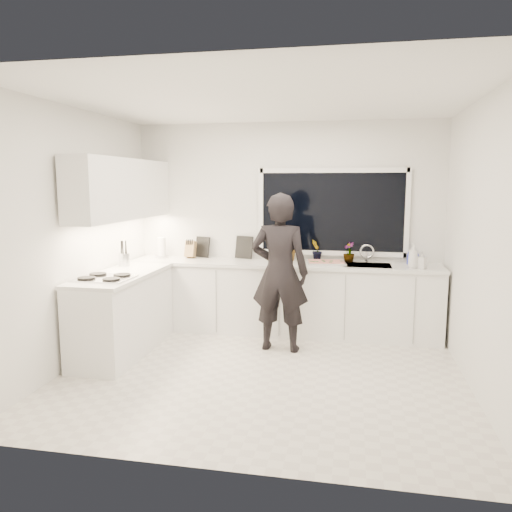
# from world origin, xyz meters

# --- Properties ---
(floor) EXTENTS (4.00, 3.50, 0.02)m
(floor) POSITION_xyz_m (0.00, 0.00, -0.01)
(floor) COLOR beige
(floor) RESTS_ON ground
(wall_back) EXTENTS (4.00, 0.02, 2.70)m
(wall_back) POSITION_xyz_m (0.00, 1.76, 1.35)
(wall_back) COLOR white
(wall_back) RESTS_ON ground
(wall_left) EXTENTS (0.02, 3.50, 2.70)m
(wall_left) POSITION_xyz_m (-2.01, 0.00, 1.35)
(wall_left) COLOR white
(wall_left) RESTS_ON ground
(wall_right) EXTENTS (0.02, 3.50, 2.70)m
(wall_right) POSITION_xyz_m (2.01, 0.00, 1.35)
(wall_right) COLOR white
(wall_right) RESTS_ON ground
(ceiling) EXTENTS (4.00, 3.50, 0.02)m
(ceiling) POSITION_xyz_m (0.00, 0.00, 2.71)
(ceiling) COLOR white
(ceiling) RESTS_ON wall_back
(window) EXTENTS (1.80, 0.02, 1.00)m
(window) POSITION_xyz_m (0.60, 1.73, 1.55)
(window) COLOR black
(window) RESTS_ON wall_back
(base_cabinets_back) EXTENTS (3.92, 0.58, 0.88)m
(base_cabinets_back) POSITION_xyz_m (0.00, 1.45, 0.44)
(base_cabinets_back) COLOR white
(base_cabinets_back) RESTS_ON floor
(base_cabinets_left) EXTENTS (0.58, 1.60, 0.88)m
(base_cabinets_left) POSITION_xyz_m (-1.67, 0.35, 0.44)
(base_cabinets_left) COLOR white
(base_cabinets_left) RESTS_ON floor
(countertop_back) EXTENTS (3.94, 0.62, 0.04)m
(countertop_back) POSITION_xyz_m (0.00, 1.44, 0.90)
(countertop_back) COLOR silver
(countertop_back) RESTS_ON base_cabinets_back
(countertop_left) EXTENTS (0.62, 1.60, 0.04)m
(countertop_left) POSITION_xyz_m (-1.67, 0.35, 0.90)
(countertop_left) COLOR silver
(countertop_left) RESTS_ON base_cabinets_left
(upper_cabinets) EXTENTS (0.34, 2.10, 0.70)m
(upper_cabinets) POSITION_xyz_m (-1.79, 0.70, 1.85)
(upper_cabinets) COLOR white
(upper_cabinets) RESTS_ON wall_left
(sink) EXTENTS (0.58, 0.42, 0.14)m
(sink) POSITION_xyz_m (1.05, 1.45, 0.87)
(sink) COLOR silver
(sink) RESTS_ON countertop_back
(faucet) EXTENTS (0.03, 0.03, 0.22)m
(faucet) POSITION_xyz_m (1.05, 1.65, 1.03)
(faucet) COLOR silver
(faucet) RESTS_ON countertop_back
(stovetop) EXTENTS (0.56, 0.48, 0.03)m
(stovetop) POSITION_xyz_m (-1.69, -0.00, 0.94)
(stovetop) COLOR black
(stovetop) RESTS_ON countertop_left
(person) EXTENTS (0.68, 0.46, 1.82)m
(person) POSITION_xyz_m (0.06, 0.78, 0.91)
(person) COLOR black
(person) RESTS_ON floor
(pizza_tray) EXTENTS (0.52, 0.41, 0.03)m
(pizza_tray) POSITION_xyz_m (0.55, 1.42, 0.94)
(pizza_tray) COLOR silver
(pizza_tray) RESTS_ON countertop_back
(pizza) EXTENTS (0.47, 0.36, 0.01)m
(pizza) POSITION_xyz_m (0.55, 1.42, 0.95)
(pizza) COLOR red
(pizza) RESTS_ON pizza_tray
(watering_can) EXTENTS (0.17, 0.17, 0.13)m
(watering_can) POSITION_xyz_m (1.61, 1.61, 0.98)
(watering_can) COLOR #1424C2
(watering_can) RESTS_ON countertop_back
(paper_towel_roll) EXTENTS (0.11, 0.11, 0.26)m
(paper_towel_roll) POSITION_xyz_m (-1.66, 1.55, 1.05)
(paper_towel_roll) COLOR silver
(paper_towel_roll) RESTS_ON countertop_back
(knife_block) EXTENTS (0.14, 0.11, 0.22)m
(knife_block) POSITION_xyz_m (-1.27, 1.59, 1.03)
(knife_block) COLOR #A37C4C
(knife_block) RESTS_ON countertop_back
(utensil_crock) EXTENTS (0.14, 0.14, 0.16)m
(utensil_crock) POSITION_xyz_m (-1.85, 0.80, 1.00)
(utensil_crock) COLOR silver
(utensil_crock) RESTS_ON countertop_left
(picture_frame_large) EXTENTS (0.21, 0.09, 0.28)m
(picture_frame_large) POSITION_xyz_m (-1.13, 1.69, 1.06)
(picture_frame_large) COLOR black
(picture_frame_large) RESTS_ON countertop_back
(picture_frame_small) EXTENTS (0.24, 0.09, 0.30)m
(picture_frame_small) POSITION_xyz_m (-0.55, 1.69, 1.07)
(picture_frame_small) COLOR black
(picture_frame_small) RESTS_ON countertop_back
(herb_plants) EXTENTS (1.05, 0.38, 0.32)m
(herb_plants) POSITION_xyz_m (0.24, 1.61, 1.07)
(herb_plants) COLOR #26662D
(herb_plants) RESTS_ON countertop_back
(soap_bottles) EXTENTS (0.24, 0.14, 0.30)m
(soap_bottles) POSITION_xyz_m (1.61, 1.30, 1.06)
(soap_bottles) COLOR #D8BF66
(soap_bottles) RESTS_ON countertop_back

